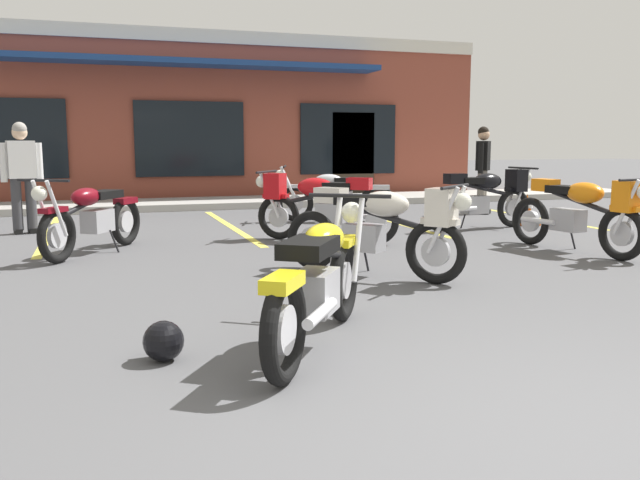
# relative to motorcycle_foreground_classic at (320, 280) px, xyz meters

# --- Properties ---
(ground_plane) EXTENTS (80.00, 80.00, 0.00)m
(ground_plane) POSITION_rel_motorcycle_foreground_classic_xyz_m (0.67, 2.04, -0.46)
(ground_plane) COLOR #515154
(sidewalk_kerb) EXTENTS (22.00, 1.80, 0.14)m
(sidewalk_kerb) POSITION_rel_motorcycle_foreground_classic_xyz_m (0.67, 10.31, -0.39)
(sidewalk_kerb) COLOR #A8A59E
(sidewalk_kerb) RESTS_ON ground_plane
(brick_storefront_building) EXTENTS (14.50, 6.51, 3.90)m
(brick_storefront_building) POSITION_rel_motorcycle_foreground_classic_xyz_m (0.67, 14.26, 1.49)
(brick_storefront_building) COLOR brown
(brick_storefront_building) RESTS_ON ground_plane
(painted_stall_lines) EXTENTS (11.27, 4.80, 0.01)m
(painted_stall_lines) POSITION_rel_motorcycle_foreground_classic_xyz_m (0.67, 6.71, -0.46)
(painted_stall_lines) COLOR #DBCC4C
(painted_stall_lines) RESTS_ON ground_plane
(motorcycle_foreground_classic) EXTENTS (1.41, 1.84, 0.98)m
(motorcycle_foreground_classic) POSITION_rel_motorcycle_foreground_classic_xyz_m (0.00, 0.00, 0.00)
(motorcycle_foreground_classic) COLOR black
(motorcycle_foreground_classic) RESTS_ON ground_plane
(motorcycle_red_sportbike) EXTENTS (0.77, 2.10, 0.98)m
(motorcycle_red_sportbike) POSITION_rel_motorcycle_foreground_classic_xyz_m (4.29, 2.65, 0.07)
(motorcycle_red_sportbike) COLOR black
(motorcycle_red_sportbike) RESTS_ON ground_plane
(motorcycle_black_cruiser) EXTENTS (1.40, 1.84, 0.98)m
(motorcycle_black_cruiser) POSITION_rel_motorcycle_foreground_classic_xyz_m (-1.47, 4.52, 0.00)
(motorcycle_black_cruiser) COLOR black
(motorcycle_black_cruiser) RESTS_ON ground_plane
(motorcycle_silver_naked) EXTENTS (1.76, 1.52, 0.98)m
(motorcycle_silver_naked) POSITION_rel_motorcycle_foreground_classic_xyz_m (1.52, 4.65, 0.07)
(motorcycle_silver_naked) COLOR black
(motorcycle_silver_naked) RESTS_ON ground_plane
(motorcycle_blue_standard) EXTENTS (2.04, 0.97, 0.98)m
(motorcycle_blue_standard) POSITION_rel_motorcycle_foreground_classic_xyz_m (2.53, 6.81, 0.00)
(motorcycle_blue_standard) COLOR black
(motorcycle_blue_standard) RESTS_ON ground_plane
(motorcycle_orange_scrambler) EXTENTS (2.10, 0.75, 0.98)m
(motorcycle_orange_scrambler) POSITION_rel_motorcycle_foreground_classic_xyz_m (4.45, 5.09, 0.07)
(motorcycle_orange_scrambler) COLOR black
(motorcycle_orange_scrambler) RESTS_ON ground_plane
(motorcycle_cream_vintage) EXTENTS (1.53, 1.76, 0.98)m
(motorcycle_cream_vintage) POSITION_rel_motorcycle_foreground_classic_xyz_m (1.33, 2.04, 0.07)
(motorcycle_cream_vintage) COLOR black
(motorcycle_cream_vintage) RESTS_ON ground_plane
(person_in_black_shirt) EXTENTS (0.47, 0.52, 1.68)m
(person_in_black_shirt) POSITION_rel_motorcycle_foreground_classic_xyz_m (5.67, 7.14, 0.49)
(person_in_black_shirt) COLOR black
(person_in_black_shirt) RESTS_ON ground_plane
(person_in_shorts_foreground) EXTENTS (0.61, 0.34, 1.68)m
(person_in_shorts_foreground) POSITION_rel_motorcycle_foreground_classic_xyz_m (-2.46, 6.79, 0.49)
(person_in_shorts_foreground) COLOR black
(person_in_shorts_foreground) RESTS_ON ground_plane
(helmet_on_pavement) EXTENTS (0.26, 0.26, 0.26)m
(helmet_on_pavement) POSITION_rel_motorcycle_foreground_classic_xyz_m (-1.04, 0.02, -0.33)
(helmet_on_pavement) COLOR black
(helmet_on_pavement) RESTS_ON ground_plane
(traffic_cone) EXTENTS (0.34, 0.34, 0.53)m
(traffic_cone) POSITION_rel_motorcycle_foreground_classic_xyz_m (5.42, 5.33, -0.20)
(traffic_cone) COLOR orange
(traffic_cone) RESTS_ON ground_plane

